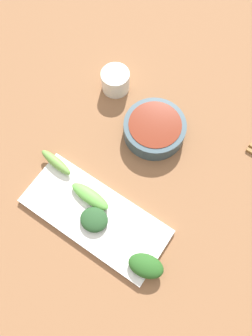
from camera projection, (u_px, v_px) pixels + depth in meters
The scene contains 8 objects.
tabletop at pixel (126, 168), 0.78m from camera, with size 2.10×2.10×0.02m, color #895E3D.
sauce_bowl at pixel (154, 128), 0.78m from camera, with size 0.14×0.14×0.04m.
serving_plate at pixel (95, 216), 0.73m from camera, with size 0.13×0.32×0.01m, color white.
broccoli_leafy_0 at pixel (94, 220), 0.71m from camera, with size 0.05×0.06×0.02m, color #254C26.
broccoli_stalk_1 at pixel (90, 196), 0.73m from camera, with size 0.03×0.09×0.02m, color #60AF46.
broccoli_stalk_2 at pixel (56, 162), 0.75m from camera, with size 0.02×0.09×0.02m, color #6BA246.
broccoli_leafy_3 at pixel (146, 266), 0.67m from camera, with size 0.05×0.07×0.03m, color #26591F.
tea_cup at pixel (115, 81), 0.83m from camera, with size 0.07×0.07×0.05m, color white.
Camera 1 is at (0.24, 0.16, 0.74)m, focal length 36.43 mm.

